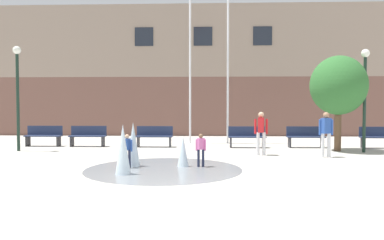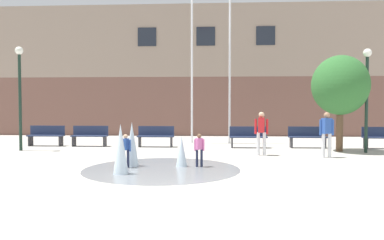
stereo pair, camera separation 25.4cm
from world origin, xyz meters
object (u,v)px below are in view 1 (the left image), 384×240
Objects in this scene: lamp_post_left_lane at (17,83)px; child_running at (201,147)px; park_bench_far_left at (44,135)px; park_bench_under_left_flagpole at (154,136)px; park_bench_far_right at (379,137)px; adult_in_red at (261,130)px; street_tree_near_building at (338,86)px; park_bench_near_trashcan at (306,136)px; park_bench_left_of_flagpoles at (88,136)px; park_bench_under_right_flagpole at (247,136)px; child_with_pink_shirt at (127,148)px; teen_by_trashcan at (326,131)px; lamp_post_right_lane at (365,85)px; flagpole_left at (191,56)px; flagpole_right at (229,57)px.

child_running is at bearing -26.09° from lamp_post_left_lane.
park_bench_far_left is 5.00m from park_bench_under_left_flagpole.
adult_in_red reaches higher than park_bench_far_right.
park_bench_near_trashcan is at bearing 127.98° from street_tree_near_building.
street_tree_near_building is at bearing -6.89° from park_bench_left_of_flagpoles.
park_bench_under_right_flagpole is 1.62× the size of child_with_pink_shirt.
park_bench_under_left_flagpole is at bearing -1.27° from park_bench_far_left.
lamp_post_left_lane reaches higher than park_bench_near_trashcan.
lamp_post_left_lane reaches higher than park_bench_far_left.
lamp_post_left_lane is at bearing -171.77° from park_bench_near_trashcan.
child_running is at bearing -46.40° from park_bench_left_of_flagpoles.
park_bench_far_right is 15.15m from lamp_post_left_lane.
adult_in_red is at bearing -31.00° from park_bench_under_left_flagpole.
park_bench_far_right is at bearing 6.17° from lamp_post_left_lane.
teen_by_trashcan is at bearing -11.24° from child_running.
park_bench_far_left is 0.40× the size of lamp_post_right_lane.
flagpole_left is at bearing 26.79° from lamp_post_left_lane.
park_bench_far_right is 0.20× the size of flagpole_left.
flagpole_left is at bearing 161.40° from park_bench_near_trashcan.
park_bench_under_right_flagpole is at bearing 161.14° from lamp_post_right_lane.
park_bench_left_of_flagpoles is 12.66m from park_bench_far_right.
lamp_post_left_lane is at bearing 70.15° from child_with_pink_shirt.
park_bench_near_trashcan is (11.58, -0.10, 0.00)m from park_bench_far_left.
park_bench_near_trashcan is at bearing -0.47° from park_bench_far_left.
lamp_post_left_lane is at bearing -177.80° from street_tree_near_building.
park_bench_under_left_flagpole is 6.58m from park_bench_near_trashcan.
child_running is (-7.55, -5.21, 0.10)m from park_bench_far_right.
street_tree_near_building is (12.76, 0.49, -0.09)m from lamp_post_left_lane.
park_bench_far_left is 11.58m from park_bench_near_trashcan.
lamp_post_right_lane reaches higher than park_bench_left_of_flagpoles.
lamp_post_right_lane is at bearing -10.74° from park_bench_under_left_flagpole.
street_tree_near_building is at bearing -43.35° from child_with_pink_shirt.
park_bench_far_left is 1.01× the size of adult_in_red.
lamp_post_right_lane is at bearing -8.30° from park_bench_left_of_flagpoles.
park_bench_under_left_flagpole is 4.38m from flagpole_left.
lamp_post_right_lane is at bearing -33.16° from flagpole_right.
lamp_post_left_lane is (-2.25, -1.76, 2.22)m from park_bench_left_of_flagpoles.
park_bench_under_right_flagpole and park_bench_far_right have the same top height.
adult_in_red is (7.27, -2.64, 0.45)m from park_bench_left_of_flagpoles.
flagpole_left is (-5.06, 1.70, 3.73)m from park_bench_near_trashcan.
lamp_post_right_lane is (4.37, -1.49, 2.12)m from park_bench_under_right_flagpole.
park_bench_far_right is at bearing -51.50° from adult_in_red.
flagpole_left is at bearing -72.57° from teen_by_trashcan.
child_with_pink_shirt is at bearing -36.56° from lamp_post_left_lane.
park_bench_under_left_flagpole is at bearing 170.93° from street_tree_near_building.
park_bench_under_left_flagpole is 0.40× the size of lamp_post_right_lane.
park_bench_near_trashcan is 8.64m from child_with_pink_shirt.
park_bench_near_trashcan is at bearing 178.16° from park_bench_far_right.
park_bench_under_right_flagpole is 1.00× the size of park_bench_far_right.
park_bench_far_right is at bearing -12.47° from flagpole_left.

